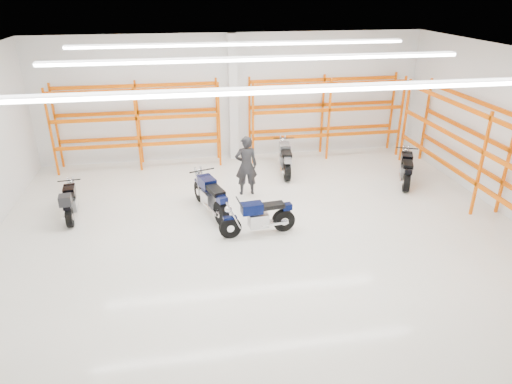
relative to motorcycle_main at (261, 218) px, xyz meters
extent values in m
plane|color=silver|center=(0.04, 0.08, -0.47)|extent=(14.00, 14.00, 0.00)
cube|color=white|center=(0.04, 6.08, 1.78)|extent=(14.00, 0.02, 4.50)
cube|color=white|center=(0.04, -5.92, 1.78)|extent=(14.00, 0.02, 4.50)
cube|color=white|center=(0.04, 0.08, 4.03)|extent=(14.00, 12.00, 0.02)
cube|color=white|center=(0.04, -2.92, 3.93)|extent=(10.00, 0.22, 0.10)
cube|color=white|center=(0.04, 0.58, 3.93)|extent=(10.00, 0.22, 0.10)
cube|color=white|center=(0.04, 3.58, 3.93)|extent=(10.00, 0.22, 0.10)
cylinder|color=black|center=(-0.82, -0.08, -0.18)|extent=(0.59, 0.18, 0.58)
cylinder|color=black|center=(0.62, 0.07, -0.17)|extent=(0.62, 0.24, 0.60)
cylinder|color=silver|center=(-0.82, -0.08, -0.18)|extent=(0.21, 0.16, 0.19)
cylinder|color=silver|center=(0.62, 0.07, -0.17)|extent=(0.23, 0.22, 0.21)
cube|color=black|center=(-0.82, -0.08, 0.11)|extent=(0.36, 0.18, 0.06)
cube|color=#B7B7BC|center=(-0.07, 0.00, -0.06)|extent=(0.54, 0.40, 0.37)
cube|color=#A5A5AA|center=(0.30, 0.03, -0.16)|extent=(0.69, 0.19, 0.08)
cube|color=black|center=(-0.24, -0.02, 0.30)|extent=(0.57, 0.38, 0.27)
cube|color=black|center=(0.30, 0.03, 0.30)|extent=(0.67, 0.36, 0.12)
cube|color=black|center=(0.70, 0.08, 0.23)|extent=(0.27, 0.24, 0.15)
cylinder|color=black|center=(-0.57, -0.06, 0.52)|extent=(0.11, 0.68, 0.03)
sphere|color=silver|center=(-0.86, -0.09, 0.36)|extent=(0.18, 0.18, 0.18)
cylinder|color=silver|center=(0.35, -0.11, -0.16)|extent=(0.73, 0.16, 0.09)
cylinder|color=black|center=(-5.17, 2.57, -0.20)|extent=(0.17, 0.54, 0.53)
cylinder|color=black|center=(-5.02, 1.24, -0.19)|extent=(0.22, 0.57, 0.55)
cylinder|color=silver|center=(-5.17, 2.57, -0.20)|extent=(0.14, 0.19, 0.18)
cylinder|color=silver|center=(-5.02, 1.24, -0.19)|extent=(0.20, 0.21, 0.20)
cube|color=black|center=(-5.17, 2.57, 0.06)|extent=(0.17, 0.33, 0.05)
cube|color=#B7B7BC|center=(-5.09, 1.88, -0.10)|extent=(0.37, 0.50, 0.34)
cube|color=#A5A5AA|center=(-5.06, 1.54, -0.19)|extent=(0.17, 0.63, 0.07)
cube|color=black|center=(-5.11, 2.04, 0.24)|extent=(0.36, 0.53, 0.25)
cube|color=black|center=(-5.06, 1.54, 0.24)|extent=(0.33, 0.61, 0.11)
cube|color=black|center=(-5.02, 1.17, 0.17)|extent=(0.22, 0.25, 0.14)
cylinder|color=black|center=(-5.15, 2.34, 0.44)|extent=(0.62, 0.10, 0.03)
sphere|color=silver|center=(-5.18, 2.60, 0.29)|extent=(0.17, 0.17, 0.17)
cylinder|color=silver|center=(-5.20, 1.49, -0.19)|extent=(0.15, 0.67, 0.08)
cube|color=black|center=(-5.00, 1.06, 0.40)|extent=(0.34, 0.37, 0.27)
cylinder|color=black|center=(-1.47, 2.25, -0.15)|extent=(0.32, 0.66, 0.65)
cylinder|color=black|center=(-0.97, 0.70, -0.14)|extent=(0.39, 0.70, 0.67)
cylinder|color=silver|center=(-1.47, 2.25, -0.15)|extent=(0.21, 0.25, 0.22)
cylinder|color=silver|center=(-0.97, 0.70, -0.14)|extent=(0.28, 0.29, 0.24)
cube|color=#0D1441|center=(-1.47, 2.25, 0.18)|extent=(0.27, 0.42, 0.06)
cube|color=#B7B7BC|center=(-1.21, 1.44, -0.02)|extent=(0.54, 0.65, 0.41)
cube|color=#A5A5AA|center=(-1.08, 1.05, -0.12)|extent=(0.36, 0.76, 0.09)
cube|color=#0D1441|center=(-1.27, 1.63, 0.39)|extent=(0.54, 0.69, 0.30)
cube|color=black|center=(-1.08, 1.05, 0.39)|extent=(0.53, 0.78, 0.13)
cube|color=#0D1441|center=(-0.94, 0.62, 0.31)|extent=(0.31, 0.34, 0.17)
cylinder|color=black|center=(-1.38, 1.98, 0.63)|extent=(0.73, 0.27, 0.04)
sphere|color=silver|center=(-1.48, 2.29, 0.46)|extent=(0.21, 0.21, 0.21)
cylinder|color=silver|center=(-1.23, 0.96, -0.12)|extent=(0.34, 0.80, 0.10)
cylinder|color=black|center=(1.69, 4.93, -0.16)|extent=(0.20, 0.64, 0.63)
cylinder|color=black|center=(1.50, 3.36, -0.15)|extent=(0.27, 0.67, 0.65)
cylinder|color=silver|center=(1.69, 4.93, -0.16)|extent=(0.17, 0.23, 0.21)
cylinder|color=silver|center=(1.50, 3.36, -0.15)|extent=(0.24, 0.25, 0.23)
cube|color=gray|center=(1.69, 4.93, 0.16)|extent=(0.20, 0.39, 0.06)
cube|color=#B7B7BC|center=(1.59, 4.11, -0.03)|extent=(0.44, 0.59, 0.40)
cube|color=#A5A5AA|center=(1.54, 3.72, -0.13)|extent=(0.21, 0.74, 0.08)
cube|color=gray|center=(1.61, 4.30, 0.37)|extent=(0.43, 0.63, 0.29)
cube|color=black|center=(1.54, 3.72, 0.37)|extent=(0.40, 0.73, 0.13)
cube|color=gray|center=(1.49, 3.28, 0.28)|extent=(0.26, 0.30, 0.17)
cylinder|color=black|center=(1.66, 4.66, 0.60)|extent=(0.73, 0.13, 0.04)
sphere|color=silver|center=(1.69, 4.97, 0.43)|extent=(0.20, 0.20, 0.20)
cylinder|color=silver|center=(1.37, 3.70, -0.13)|extent=(0.19, 0.79, 0.09)
cylinder|color=black|center=(5.60, 3.27, -0.17)|extent=(0.35, 0.60, 0.60)
cylinder|color=black|center=(5.01, 1.88, -0.16)|extent=(0.41, 0.64, 0.62)
cylinder|color=silver|center=(5.60, 3.27, -0.17)|extent=(0.21, 0.24, 0.20)
cylinder|color=silver|center=(5.01, 1.88, -0.16)|extent=(0.27, 0.28, 0.22)
cube|color=black|center=(5.60, 3.27, 0.13)|extent=(0.28, 0.39, 0.06)
cube|color=#B7B7BC|center=(5.29, 2.55, -0.05)|extent=(0.54, 0.62, 0.38)
cube|color=#A5A5AA|center=(5.14, 2.20, -0.15)|extent=(0.39, 0.69, 0.08)
cube|color=black|center=(5.36, 2.71, 0.33)|extent=(0.54, 0.65, 0.28)
cube|color=black|center=(5.14, 2.20, 0.33)|extent=(0.54, 0.73, 0.12)
cube|color=black|center=(4.98, 1.81, 0.25)|extent=(0.31, 0.33, 0.16)
cylinder|color=black|center=(5.50, 3.03, 0.56)|extent=(0.66, 0.31, 0.04)
sphere|color=silver|center=(5.62, 3.30, 0.39)|extent=(0.19, 0.19, 0.19)
cylinder|color=silver|center=(4.98, 2.22, -0.15)|extent=(0.38, 0.73, 0.09)
imported|color=black|center=(0.00, 2.55, 0.47)|extent=(0.69, 0.46, 1.88)
cube|color=white|center=(0.04, 5.90, 1.78)|extent=(0.32, 0.32, 4.50)
cube|color=#D53A02|center=(-6.16, 5.96, 1.03)|extent=(0.07, 0.07, 3.00)
cube|color=#D53A02|center=(-6.16, 5.16, 1.03)|extent=(0.07, 0.07, 3.00)
cube|color=#D53A02|center=(-3.36, 5.96, 1.03)|extent=(0.07, 0.07, 3.00)
cube|color=#D53A02|center=(-3.36, 5.16, 1.03)|extent=(0.07, 0.07, 3.00)
cube|color=#D53A02|center=(-0.56, 5.96, 1.03)|extent=(0.07, 0.07, 3.00)
cube|color=#D53A02|center=(-0.56, 5.16, 1.03)|extent=(0.07, 0.07, 3.00)
cube|color=#D53A02|center=(-3.36, 5.96, 0.47)|extent=(5.60, 0.07, 0.12)
cube|color=#D53A02|center=(-3.36, 5.16, 0.47)|extent=(5.60, 0.07, 0.12)
cube|color=#D53A02|center=(-3.36, 5.96, 1.40)|extent=(5.60, 0.07, 0.12)
cube|color=#D53A02|center=(-3.36, 5.16, 1.40)|extent=(5.60, 0.07, 0.12)
cube|color=#D53A02|center=(-3.36, 5.96, 2.34)|extent=(5.60, 0.07, 0.12)
cube|color=#D53A02|center=(-3.36, 5.16, 2.34)|extent=(5.60, 0.07, 0.12)
cube|color=#D53A02|center=(0.64, 5.96, 1.03)|extent=(0.07, 0.07, 3.00)
cube|color=#D53A02|center=(0.64, 5.16, 1.03)|extent=(0.07, 0.07, 3.00)
cube|color=#D53A02|center=(3.44, 5.96, 1.03)|extent=(0.07, 0.07, 3.00)
cube|color=#D53A02|center=(3.44, 5.16, 1.03)|extent=(0.07, 0.07, 3.00)
cube|color=#D53A02|center=(6.24, 5.96, 1.03)|extent=(0.07, 0.07, 3.00)
cube|color=#D53A02|center=(6.24, 5.16, 1.03)|extent=(0.07, 0.07, 3.00)
cube|color=#D53A02|center=(3.44, 5.96, 0.47)|extent=(5.60, 0.07, 0.12)
cube|color=#D53A02|center=(3.44, 5.16, 0.47)|extent=(5.60, 0.07, 0.12)
cube|color=#D53A02|center=(3.44, 5.96, 1.40)|extent=(5.60, 0.07, 0.12)
cube|color=#D53A02|center=(3.44, 5.16, 1.40)|extent=(5.60, 0.07, 0.12)
cube|color=#D53A02|center=(3.44, 5.96, 2.34)|extent=(5.60, 0.07, 0.12)
cube|color=#D53A02|center=(3.44, 5.16, 2.34)|extent=(5.60, 0.07, 0.12)
cube|color=#D53A02|center=(6.92, 0.08, 1.03)|extent=(0.07, 0.07, 3.00)
cube|color=#D53A02|center=(6.12, 0.08, 1.03)|extent=(0.07, 0.07, 3.00)
cube|color=#D53A02|center=(6.92, 4.58, 1.03)|extent=(0.07, 0.07, 3.00)
cube|color=#D53A02|center=(6.12, 4.58, 1.03)|extent=(0.07, 0.07, 3.00)
cube|color=#D53A02|center=(6.92, 0.08, 0.47)|extent=(0.07, 9.00, 0.12)
cube|color=#D53A02|center=(6.12, 0.08, 0.47)|extent=(0.07, 9.00, 0.12)
cube|color=#D53A02|center=(6.92, 0.08, 1.40)|extent=(0.07, 9.00, 0.12)
cube|color=#D53A02|center=(6.12, 0.08, 1.40)|extent=(0.07, 9.00, 0.12)
cube|color=#D53A02|center=(6.12, 0.08, 2.34)|extent=(0.07, 9.00, 0.12)
camera|label=1|loc=(-1.89, -10.34, 5.52)|focal=32.00mm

